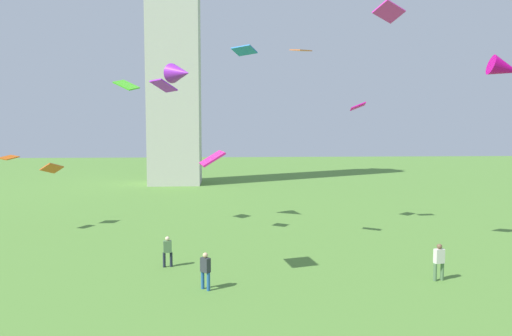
# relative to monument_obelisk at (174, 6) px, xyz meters

# --- Properties ---
(monument_obelisk) EXTENTS (6.74, 6.74, 47.44)m
(monument_obelisk) POSITION_rel_monument_obelisk_xyz_m (0.00, 0.00, 0.00)
(monument_obelisk) COLOR beige
(monument_obelisk) RESTS_ON ground_plane
(person_0) EXTENTS (0.50, 0.31, 1.63)m
(person_0) POSITION_rel_monument_obelisk_xyz_m (3.46, -38.77, -22.80)
(person_0) COLOR #1E2333
(person_0) RESTS_ON ground_plane
(person_3) EXTENTS (0.55, 0.35, 1.78)m
(person_3) POSITION_rel_monument_obelisk_xyz_m (16.62, -41.95, -22.71)
(person_3) COLOR #51754C
(person_3) RESTS_ON ground_plane
(person_4) EXTENTS (0.49, 0.49, 1.70)m
(person_4) POSITION_rel_monument_obelisk_xyz_m (5.57, -42.39, -22.76)
(person_4) COLOR #235693
(person_4) RESTS_ON ground_plane
(kite_flying_0) EXTENTS (2.55, 2.61, 1.63)m
(kite_flying_0) POSITION_rel_monument_obelisk_xyz_m (3.31, -28.43, -12.36)
(kite_flying_0) COLOR purple
(kite_flying_1) EXTENTS (1.68, 1.20, 1.29)m
(kite_flying_1) POSITION_rel_monument_obelisk_xyz_m (19.35, -42.19, -13.73)
(kite_flying_1) COLOR #C30683
(kite_flying_2) EXTENTS (1.76, 1.77, 0.73)m
(kite_flying_2) POSITION_rel_monument_obelisk_xyz_m (2.65, -32.83, -13.71)
(kite_flying_2) COLOR #A627E8
(kite_flying_3) EXTENTS (1.14, 1.32, 0.31)m
(kite_flying_3) POSITION_rel_monument_obelisk_xyz_m (-8.18, -30.37, -18.38)
(kite_flying_3) COLOR #BE4E0B
(kite_flying_4) EXTENTS (1.33, 1.85, 0.72)m
(kite_flying_4) POSITION_rel_monument_obelisk_xyz_m (5.87, -40.92, -17.89)
(kite_flying_4) COLOR #DA1B87
(kite_flying_5) EXTENTS (1.41, 1.52, 0.92)m
(kite_flying_5) POSITION_rel_monument_obelisk_xyz_m (-6.14, -28.20, -19.31)
(kite_flying_5) COLOR #D55A23
(kite_flying_6) EXTENTS (1.90, 1.60, 0.94)m
(kite_flying_6) POSITION_rel_monument_obelisk_xyz_m (-0.44, -29.16, -13.32)
(kite_flying_6) COLOR green
(kite_flying_7) EXTENTS (1.58, 1.47, 0.46)m
(kite_flying_7) POSITION_rel_monument_obelisk_xyz_m (7.67, -35.53, -11.90)
(kite_flying_7) COLOR blue
(kite_flying_8) EXTENTS (1.23, 0.87, 0.67)m
(kite_flying_8) POSITION_rel_monument_obelisk_xyz_m (16.45, -29.04, -14.75)
(kite_flying_8) COLOR #EC09AB
(kite_flying_9) EXTENTS (1.66, 1.61, 0.31)m
(kite_flying_9) POSITION_rel_monument_obelisk_xyz_m (11.93, -30.19, -10.91)
(kite_flying_9) COLOR orange
(kite_flying_10) EXTENTS (1.90, 1.55, 0.95)m
(kite_flying_10) POSITION_rel_monument_obelisk_xyz_m (15.54, -37.49, -10.05)
(kite_flying_10) COLOR #D42AAD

